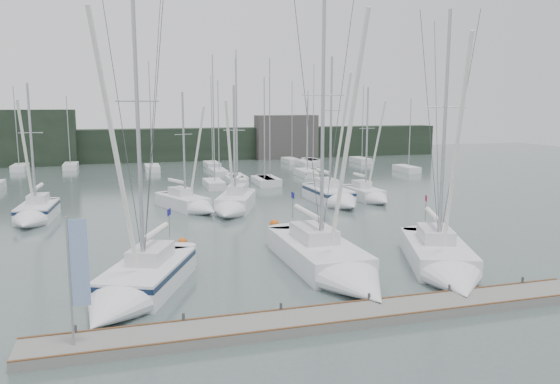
% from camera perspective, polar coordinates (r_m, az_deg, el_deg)
% --- Properties ---
extents(ground, '(160.00, 160.00, 0.00)m').
position_cam_1_polar(ground, '(27.41, 1.71, -9.58)').
color(ground, '#4E5F5D').
rests_on(ground, ground).
extents(dock, '(24.00, 2.00, 0.40)m').
position_cam_1_polar(dock, '(22.95, 5.71, -12.93)').
color(dock, slate).
rests_on(dock, ground).
extents(far_treeline, '(90.00, 4.00, 5.00)m').
position_cam_1_polar(far_treeline, '(87.25, -11.15, 4.88)').
color(far_treeline, black).
rests_on(far_treeline, ground).
extents(far_building_left, '(12.00, 3.00, 8.00)m').
position_cam_1_polar(far_building_left, '(85.61, -24.54, 5.15)').
color(far_building_left, black).
rests_on(far_building_left, ground).
extents(far_building_right, '(10.00, 3.00, 7.00)m').
position_cam_1_polar(far_building_right, '(88.75, 0.66, 5.77)').
color(far_building_right, '#45423F').
rests_on(far_building_right, ground).
extents(mast_forest, '(57.72, 27.03, 14.86)m').
position_cam_1_polar(mast_forest, '(69.92, -7.32, 2.28)').
color(mast_forest, silver).
rests_on(mast_forest, ground).
extents(sailboat_near_left, '(6.42, 9.76, 15.11)m').
position_cam_1_polar(sailboat_near_left, '(25.87, -15.05, -9.64)').
color(sailboat_near_left, silver).
rests_on(sailboat_near_left, ground).
extents(sailboat_near_center, '(3.46, 12.40, 15.85)m').
position_cam_1_polar(sailboat_near_center, '(28.32, 5.82, -7.77)').
color(sailboat_near_center, silver).
rests_on(sailboat_near_center, ground).
extents(sailboat_near_right, '(6.55, 10.69, 14.67)m').
position_cam_1_polar(sailboat_near_right, '(29.77, 16.87, -7.31)').
color(sailboat_near_right, silver).
rests_on(sailboat_near_right, ground).
extents(sailboat_mid_a, '(3.01, 7.28, 11.14)m').
position_cam_1_polar(sailboat_mid_a, '(44.93, -24.33, -2.18)').
color(sailboat_mid_a, silver).
rests_on(sailboat_mid_a, ground).
extents(sailboat_mid_b, '(5.09, 7.78, 10.53)m').
position_cam_1_polar(sailboat_mid_b, '(45.88, -9.20, -1.34)').
color(sailboat_mid_b, silver).
rests_on(sailboat_mid_b, ground).
extents(sailboat_mid_c, '(5.30, 8.26, 11.10)m').
position_cam_1_polar(sailboat_mid_c, '(44.61, -4.95, -1.45)').
color(sailboat_mid_c, silver).
rests_on(sailboat_mid_c, ground).
extents(sailboat_mid_d, '(3.02, 8.58, 13.79)m').
position_cam_1_polar(sailboat_mid_d, '(48.39, 5.74, -0.56)').
color(sailboat_mid_d, silver).
rests_on(sailboat_mid_d, ground).
extents(sailboat_mid_e, '(2.65, 6.54, 11.03)m').
position_cam_1_polar(sailboat_mid_e, '(50.35, 9.41, -0.41)').
color(sailboat_mid_e, silver).
rests_on(sailboat_mid_e, ground).
extents(buoy_a, '(0.58, 0.58, 0.58)m').
position_cam_1_polar(buoy_a, '(35.91, -10.14, -5.17)').
color(buoy_a, '#D55612').
rests_on(buoy_a, ground).
extents(buoy_b, '(0.68, 0.68, 0.68)m').
position_cam_1_polar(buoy_b, '(40.54, -0.61, -3.37)').
color(buoy_b, '#D55612').
rests_on(buoy_b, ground).
extents(buoy_c, '(0.50, 0.50, 0.50)m').
position_cam_1_polar(buoy_c, '(37.46, -20.89, -5.04)').
color(buoy_c, '#D55612').
rests_on(buoy_c, ground).
extents(dock_banner, '(0.71, 0.13, 4.65)m').
position_cam_1_polar(dock_banner, '(20.34, -20.53, -7.62)').
color(dock_banner, '#A0A2A8').
rests_on(dock_banner, dock).
extents(seagull, '(0.88, 0.49, 0.18)m').
position_cam_1_polar(seagull, '(23.85, 3.84, 1.89)').
color(seagull, silver).
rests_on(seagull, ground).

